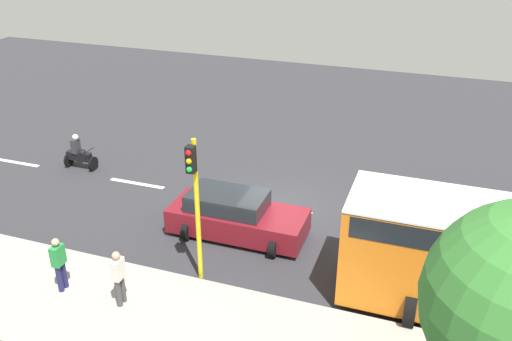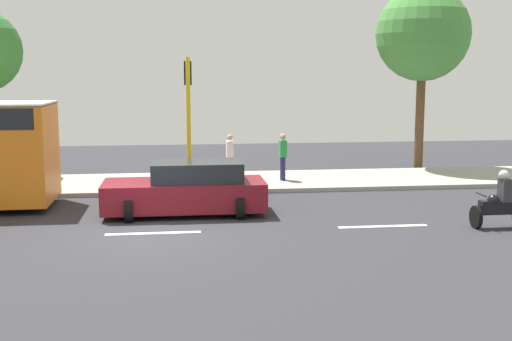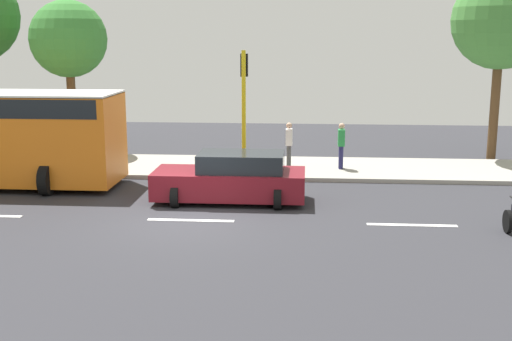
{
  "view_description": "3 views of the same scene",
  "coord_description": "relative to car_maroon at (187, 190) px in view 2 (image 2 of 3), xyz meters",
  "views": [
    {
      "loc": [
        16.91,
        5.02,
        10.13
      ],
      "look_at": [
        -0.74,
        -1.2,
        1.02
      ],
      "focal_mm": 38.71,
      "sensor_mm": 36.0,
      "label": 1
    },
    {
      "loc": [
        -16.08,
        -0.64,
        4.07
      ],
      "look_at": [
        0.03,
        -2.62,
        1.56
      ],
      "focal_mm": 45.32,
      "sensor_mm": 36.0,
      "label": 2
    },
    {
      "loc": [
        -17.09,
        -3.11,
        5.03
      ],
      "look_at": [
        1.06,
        -1.72,
        1.21
      ],
      "focal_mm": 45.83,
      "sensor_mm": 36.0,
      "label": 3
    }
  ],
  "objects": [
    {
      "name": "sidewalk",
      "position": [
        4.84,
        0.91,
        -0.64
      ],
      "size": [
        4.0,
        60.0,
        0.15
      ],
      "primitive_type": "cube",
      "color": "#9E998E",
      "rests_on": "ground"
    },
    {
      "name": "motorcycle",
      "position": [
        -2.64,
        -8.07,
        -0.07
      ],
      "size": [
        0.6,
        1.3,
        1.53
      ],
      "color": "black",
      "rests_on": "ground"
    },
    {
      "name": "lane_stripe_mid",
      "position": [
        -2.16,
        0.91,
        -0.71
      ],
      "size": [
        0.2,
        2.4,
        0.01
      ],
      "primitive_type": "cube",
      "color": "white",
      "rests_on": "ground"
    },
    {
      "name": "pedestrian_by_tree",
      "position": [
        4.57,
        -3.52,
        0.35
      ],
      "size": [
        0.4,
        0.24,
        1.69
      ],
      "color": "#1E1E4C",
      "rests_on": "sidewalk"
    },
    {
      "name": "traffic_light_corner",
      "position": [
        2.69,
        -0.12,
        2.22
      ],
      "size": [
        0.49,
        0.24,
        4.5
      ],
      "color": "yellow",
      "rests_on": "ground"
    },
    {
      "name": "lane_stripe_north",
      "position": [
        -2.16,
        -5.09,
        -0.71
      ],
      "size": [
        0.2,
        2.4,
        0.01
      ],
      "primitive_type": "cube",
      "color": "white",
      "rests_on": "ground"
    },
    {
      "name": "pedestrian_near_signal",
      "position": [
        4.57,
        -1.6,
        0.35
      ],
      "size": [
        0.4,
        0.24,
        1.69
      ],
      "color": "#3F3F3F",
      "rests_on": "sidewalk"
    },
    {
      "name": "ground_plane",
      "position": [
        -2.16,
        0.91,
        -0.76
      ],
      "size": [
        40.0,
        60.0,
        0.1
      ],
      "primitive_type": "cube",
      "color": "#2D2D33"
    },
    {
      "name": "street_tree_center",
      "position": [
        7.42,
        -9.72,
        4.8
      ],
      "size": [
        3.81,
        3.81,
        7.45
      ],
      "color": "brown",
      "rests_on": "ground"
    },
    {
      "name": "car_maroon",
      "position": [
        0.0,
        0.0,
        0.0
      ],
      "size": [
        2.24,
        4.59,
        1.52
      ],
      "color": "maroon",
      "rests_on": "ground"
    }
  ]
}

